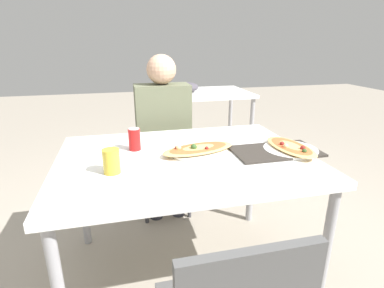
% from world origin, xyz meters
% --- Properties ---
extents(ground_plane, '(14.00, 14.00, 0.00)m').
position_xyz_m(ground_plane, '(0.00, 0.00, 0.00)').
color(ground_plane, '#9E9384').
extents(dining_table, '(1.33, 0.98, 0.76)m').
position_xyz_m(dining_table, '(0.00, 0.00, 0.70)').
color(dining_table, white).
rests_on(dining_table, ground_plane).
extents(chair_far_seated, '(0.40, 0.40, 0.89)m').
position_xyz_m(chair_far_seated, '(-0.01, 0.82, 0.51)').
color(chair_far_seated, '#4C4C4C').
rests_on(chair_far_seated, ground_plane).
extents(person_seated, '(0.40, 0.24, 1.26)m').
position_xyz_m(person_seated, '(-0.01, 0.71, 0.74)').
color(person_seated, '#2D2D38').
rests_on(person_seated, ground_plane).
extents(pizza_main, '(0.45, 0.31, 0.06)m').
position_xyz_m(pizza_main, '(0.08, 0.02, 0.78)').
color(pizza_main, white).
rests_on(pizza_main, dining_table).
extents(soda_can, '(0.07, 0.07, 0.12)m').
position_xyz_m(soda_can, '(-0.25, 0.16, 0.83)').
color(soda_can, red).
rests_on(soda_can, dining_table).
extents(drink_glass, '(0.08, 0.08, 0.12)m').
position_xyz_m(drink_glass, '(-0.37, -0.13, 0.82)').
color(drink_glass, gold).
rests_on(drink_glass, dining_table).
extents(serving_tray, '(0.47, 0.27, 0.01)m').
position_xyz_m(serving_tray, '(0.50, -0.07, 0.77)').
color(serving_tray, '#332D28').
rests_on(serving_tray, dining_table).
extents(pizza_second, '(0.30, 0.39, 0.05)m').
position_xyz_m(pizza_second, '(0.59, -0.07, 0.78)').
color(pizza_second, white).
rests_on(pizza_second, dining_table).
extents(background_table, '(1.10, 0.80, 0.88)m').
position_xyz_m(background_table, '(0.63, 2.02, 0.71)').
color(background_table, white).
rests_on(background_table, ground_plane).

